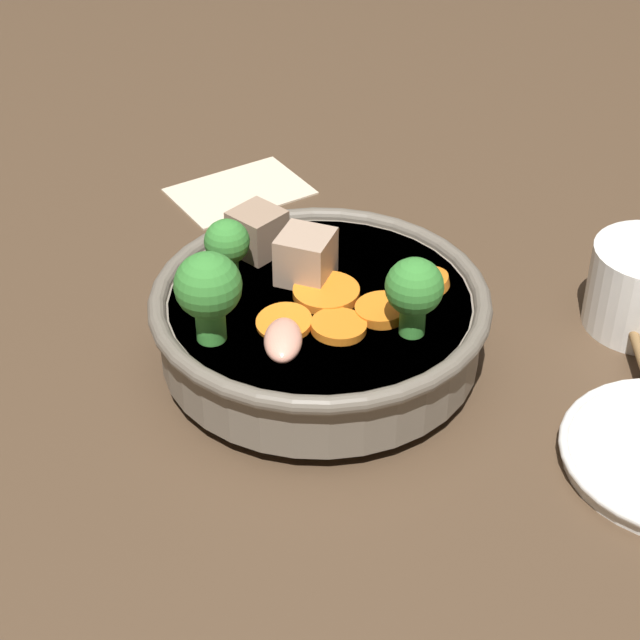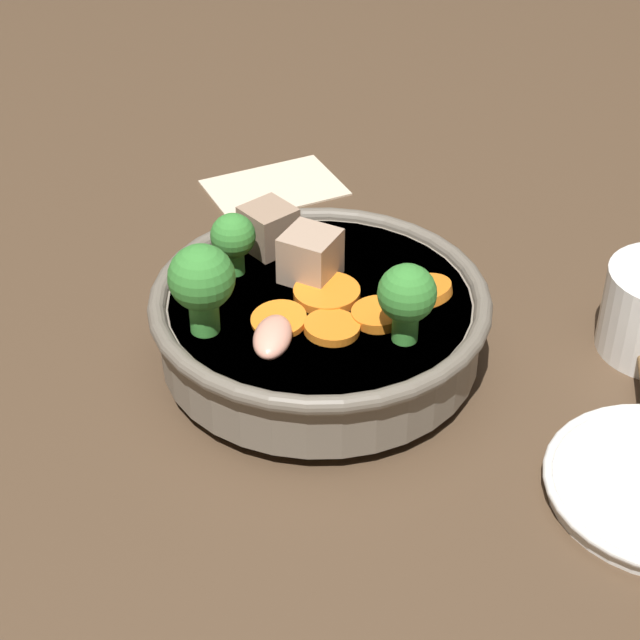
{
  "view_description": "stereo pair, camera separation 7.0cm",
  "coord_description": "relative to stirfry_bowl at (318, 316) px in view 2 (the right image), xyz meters",
  "views": [
    {
      "loc": [
        0.34,
        0.45,
        0.45
      ],
      "look_at": [
        0.0,
        0.0,
        0.04
      ],
      "focal_mm": 60.0,
      "sensor_mm": 36.0,
      "label": 1
    },
    {
      "loc": [
        0.28,
        0.49,
        0.45
      ],
      "look_at": [
        0.0,
        0.0,
        0.04
      ],
      "focal_mm": 60.0,
      "sensor_mm": 36.0,
      "label": 2
    }
  ],
  "objects": [
    {
      "name": "ground_plane",
      "position": [
        -0.0,
        0.0,
        -0.04
      ],
      "size": [
        3.0,
        3.0,
        0.0
      ],
      "primitive_type": "plane",
      "color": "#4C3826"
    },
    {
      "name": "stirfry_bowl",
      "position": [
        0.0,
        0.0,
        0.0
      ],
      "size": [
        0.22,
        0.22,
        0.11
      ],
      "color": "slate",
      "rests_on": "ground_plane"
    },
    {
      "name": "napkin",
      "position": [
        -0.08,
        -0.23,
        -0.04
      ],
      "size": [
        0.12,
        0.08,
        0.0
      ],
      "color": "beige",
      "rests_on": "ground_plane"
    }
  ]
}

